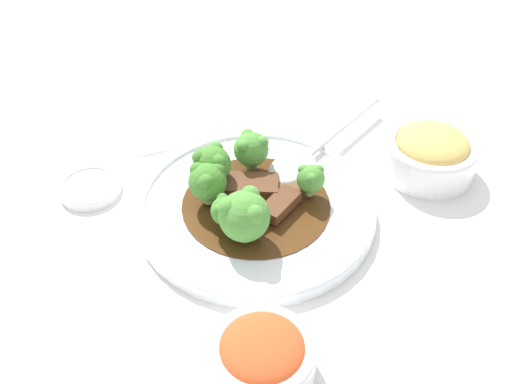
% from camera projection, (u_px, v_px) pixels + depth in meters
% --- Properties ---
extents(ground_plane, '(4.00, 4.00, 0.00)m').
position_uv_depth(ground_plane, '(256.00, 214.00, 0.70)').
color(ground_plane, white).
extents(main_plate, '(0.28, 0.28, 0.02)m').
position_uv_depth(main_plate, '(256.00, 207.00, 0.69)').
color(main_plate, white).
rests_on(main_plate, ground_plane).
extents(beef_strip_0, '(0.06, 0.07, 0.01)m').
position_uv_depth(beef_strip_0, '(287.00, 179.00, 0.71)').
color(beef_strip_0, brown).
rests_on(beef_strip_0, main_plate).
extents(beef_strip_1, '(0.06, 0.04, 0.01)m').
position_uv_depth(beef_strip_1, '(280.00, 204.00, 0.67)').
color(beef_strip_1, '#56331E').
rests_on(beef_strip_1, main_plate).
extents(beef_strip_2, '(0.08, 0.07, 0.01)m').
position_uv_depth(beef_strip_2, '(244.00, 187.00, 0.70)').
color(beef_strip_2, '#56331E').
rests_on(beef_strip_2, main_plate).
extents(beef_strip_3, '(0.04, 0.06, 0.01)m').
position_uv_depth(beef_strip_3, '(246.00, 209.00, 0.67)').
color(beef_strip_3, brown).
rests_on(beef_strip_3, main_plate).
extents(broccoli_floret_0, '(0.04, 0.04, 0.05)m').
position_uv_depth(broccoli_floret_0, '(207.00, 181.00, 0.67)').
color(broccoli_floret_0, '#8EB756').
rests_on(broccoli_floret_0, main_plate).
extents(broccoli_floret_1, '(0.04, 0.04, 0.06)m').
position_uv_depth(broccoli_floret_1, '(212.00, 164.00, 0.69)').
color(broccoli_floret_1, '#8EB756').
rests_on(broccoli_floret_1, main_plate).
extents(broccoli_floret_2, '(0.04, 0.04, 0.05)m').
position_uv_depth(broccoli_floret_2, '(251.00, 149.00, 0.71)').
color(broccoli_floret_2, '#7FA84C').
rests_on(broccoli_floret_2, main_plate).
extents(broccoli_floret_3, '(0.03, 0.03, 0.04)m').
position_uv_depth(broccoli_floret_3, '(311.00, 178.00, 0.68)').
color(broccoli_floret_3, '#8EB756').
rests_on(broccoli_floret_3, main_plate).
extents(broccoli_floret_4, '(0.06, 0.06, 0.06)m').
position_uv_depth(broccoli_floret_4, '(244.00, 215.00, 0.62)').
color(broccoli_floret_4, '#7FA84C').
rests_on(broccoli_floret_4, main_plate).
extents(broccoli_floret_5, '(0.03, 0.03, 0.04)m').
position_uv_depth(broccoli_floret_5, '(226.00, 210.00, 0.64)').
color(broccoli_floret_5, '#7FA84C').
rests_on(broccoli_floret_5, main_plate).
extents(serving_spoon, '(0.23, 0.11, 0.01)m').
position_uv_depth(serving_spoon, '(300.00, 161.00, 0.73)').
color(serving_spoon, silver).
rests_on(serving_spoon, main_plate).
extents(side_bowl_kimchi, '(0.10, 0.10, 0.05)m').
position_uv_depth(side_bowl_kimchi, '(262.00, 356.00, 0.53)').
color(side_bowl_kimchi, white).
rests_on(side_bowl_kimchi, ground_plane).
extents(side_bowl_appetizer, '(0.11, 0.11, 0.06)m').
position_uv_depth(side_bowl_appetizer, '(431.00, 153.00, 0.74)').
color(side_bowl_appetizer, white).
rests_on(side_bowl_appetizer, ground_plane).
extents(sauce_dish, '(0.07, 0.07, 0.01)m').
position_uv_depth(sauce_dish, '(90.00, 187.00, 0.73)').
color(sauce_dish, white).
rests_on(sauce_dish, ground_plane).
extents(paper_napkin, '(0.13, 0.12, 0.01)m').
position_uv_depth(paper_napkin, '(173.00, 124.00, 0.83)').
color(paper_napkin, white).
rests_on(paper_napkin, ground_plane).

